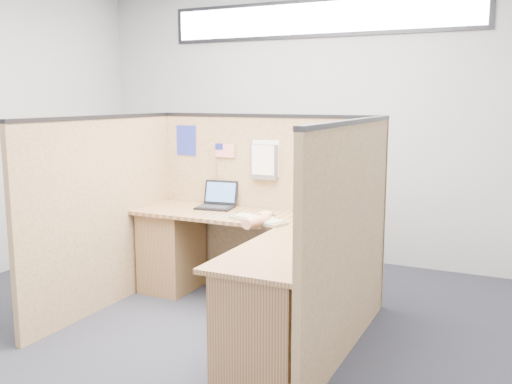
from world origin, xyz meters
The scene contains 14 objects.
floor centered at (0.00, 0.00, 0.00)m, with size 5.00×5.00×0.00m, color #20212D.
wall_back centered at (0.00, 2.25, 1.40)m, with size 5.00×5.00×0.00m, color #ACAEB2.
clerestory_window centered at (0.00, 2.23, 2.45)m, with size 3.30×0.04×0.38m.
cubicle_partitions centered at (0.00, 0.43, 0.77)m, with size 2.06×1.83×1.53m.
l_desk centered at (0.18, 0.29, 0.39)m, with size 1.95×1.75×0.73m.
laptop centered at (-0.38, 0.85, 0.78)m, with size 0.33×0.33×0.22m.
keyboard centered at (0.18, 0.48, 0.75)m, with size 0.51×0.31×0.03m.
mouse centered at (0.22, 0.54, 0.75)m, with size 0.11×0.07×0.05m, color silver.
hand_forearm centered at (0.23, 0.39, 0.77)m, with size 0.12×0.41×0.09m.
blue_poster centered at (-0.77, 0.97, 1.29)m, with size 0.20×0.00×0.27m, color #212C98.
american_flag centered at (-0.39, 0.96, 1.20)m, with size 0.19×0.01×0.32m.
file_holder centered at (0.01, 0.94, 1.13)m, with size 0.23×0.05×0.29m.
paper_left centered at (0.02, 0.97, 1.16)m, with size 0.24×0.00×0.30m, color white.
paper_right centered at (0.43, 0.97, 0.98)m, with size 0.20×0.00×0.26m, color white.
Camera 1 is at (2.00, -3.36, 1.66)m, focal length 40.00 mm.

